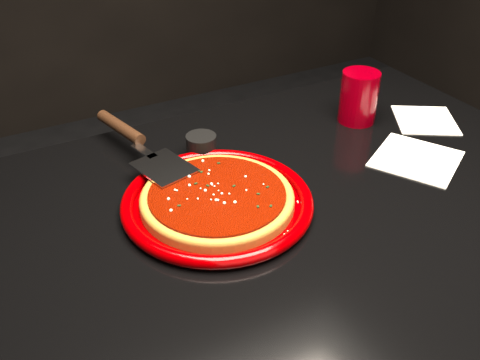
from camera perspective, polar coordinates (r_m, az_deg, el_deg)
name	(u,v)px	position (r m, az deg, el deg)	size (l,w,h in m)	color
table	(272,351)	(1.18, 3.44, -17.71)	(1.20, 0.80, 0.75)	black
plate	(217,202)	(0.90, -2.43, -2.34)	(0.33, 0.33, 0.02)	#730000
pizza_crust	(217,200)	(0.90, -2.44, -2.15)	(0.26, 0.26, 0.01)	#916023
pizza_crust_rim	(217,197)	(0.90, -2.45, -1.82)	(0.26, 0.26, 0.02)	#916023
pizza_sauce	(217,195)	(0.90, -2.46, -1.57)	(0.23, 0.23, 0.01)	#740D00
parmesan_dusting	(217,191)	(0.89, -2.47, -1.23)	(0.22, 0.22, 0.01)	beige
basil_flecks	(217,192)	(0.89, -2.46, -1.28)	(0.20, 0.20, 0.00)	black
pizza_server	(141,143)	(1.03, -10.48, 3.88)	(0.10, 0.35, 0.03)	#B2B4B9
cup	(359,97)	(1.19, 12.55, 8.63)	(0.08, 0.08, 0.11)	#87000A
napkin_a	(416,159)	(1.10, 18.28, 2.15)	(0.15, 0.15, 0.00)	white
napkin_b	(425,120)	(1.25, 19.14, 6.06)	(0.13, 0.13, 0.00)	white
ramekin	(201,146)	(1.04, -4.14, 3.62)	(0.06, 0.06, 0.05)	black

